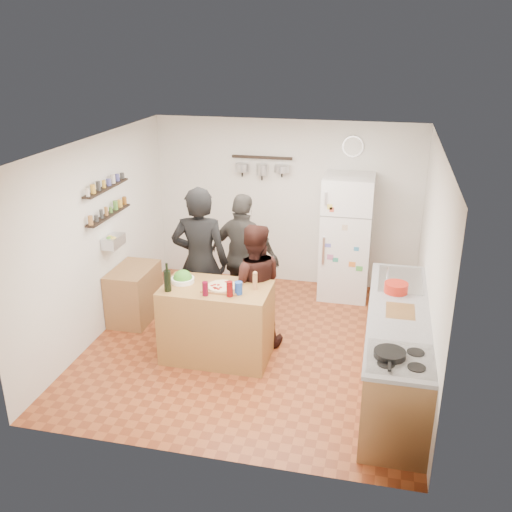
% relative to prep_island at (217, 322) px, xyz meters
% --- Properties ---
extents(room_shell, '(4.20, 4.20, 4.20)m').
position_rel_prep_island_xyz_m(room_shell, '(0.36, 0.76, 0.79)').
color(room_shell, brown).
rests_on(room_shell, ground).
extents(prep_island, '(1.25, 0.72, 0.91)m').
position_rel_prep_island_xyz_m(prep_island, '(0.00, 0.00, 0.00)').
color(prep_island, olive).
rests_on(prep_island, floor).
extents(pizza_board, '(0.42, 0.34, 0.02)m').
position_rel_prep_island_xyz_m(pizza_board, '(0.08, -0.02, 0.47)').
color(pizza_board, '#915E34').
rests_on(pizza_board, prep_island).
extents(pizza, '(0.34, 0.34, 0.02)m').
position_rel_prep_island_xyz_m(pizza, '(0.08, -0.02, 0.48)').
color(pizza, beige).
rests_on(pizza, pizza_board).
extents(salad_bowl, '(0.27, 0.27, 0.05)m').
position_rel_prep_island_xyz_m(salad_bowl, '(-0.42, 0.05, 0.48)').
color(salad_bowl, white).
rests_on(salad_bowl, prep_island).
extents(wine_bottle, '(0.08, 0.08, 0.25)m').
position_rel_prep_island_xyz_m(wine_bottle, '(-0.50, -0.22, 0.58)').
color(wine_bottle, black).
rests_on(wine_bottle, prep_island).
extents(wine_glass_near, '(0.07, 0.07, 0.16)m').
position_rel_prep_island_xyz_m(wine_glass_near, '(-0.05, -0.24, 0.54)').
color(wine_glass_near, '#54071A').
rests_on(wine_glass_near, prep_island).
extents(wine_glass_far, '(0.07, 0.07, 0.18)m').
position_rel_prep_island_xyz_m(wine_glass_far, '(0.22, -0.20, 0.54)').
color(wine_glass_far, '#5D080A').
rests_on(wine_glass_far, prep_island).
extents(pepper_mill, '(0.05, 0.05, 0.17)m').
position_rel_prep_island_xyz_m(pepper_mill, '(0.45, 0.05, 0.54)').
color(pepper_mill, '#AC7848').
rests_on(pepper_mill, prep_island).
extents(salt_canister, '(0.09, 0.09, 0.14)m').
position_rel_prep_island_xyz_m(salt_canister, '(0.30, -0.12, 0.53)').
color(salt_canister, navy).
rests_on(salt_canister, prep_island).
extents(person_left, '(0.76, 0.55, 1.94)m').
position_rel_prep_island_xyz_m(person_left, '(-0.37, 0.54, 0.52)').
color(person_left, black).
rests_on(person_left, floor).
extents(person_center, '(0.88, 0.76, 1.56)m').
position_rel_prep_island_xyz_m(person_center, '(0.34, 0.43, 0.32)').
color(person_center, black).
rests_on(person_center, floor).
extents(person_back, '(1.08, 0.64, 1.73)m').
position_rel_prep_island_xyz_m(person_back, '(0.05, 1.10, 0.41)').
color(person_back, '#2E2C29').
rests_on(person_back, floor).
extents(counter_run, '(0.63, 2.63, 0.90)m').
position_rel_prep_island_xyz_m(counter_run, '(2.06, -0.18, -0.01)').
color(counter_run, '#9E7042').
rests_on(counter_run, floor).
extents(stove_top, '(0.60, 0.62, 0.02)m').
position_rel_prep_island_xyz_m(stove_top, '(2.06, -1.13, 0.46)').
color(stove_top, white).
rests_on(stove_top, counter_run).
extents(skillet, '(0.29, 0.29, 0.06)m').
position_rel_prep_island_xyz_m(skillet, '(1.96, -1.12, 0.49)').
color(skillet, black).
rests_on(skillet, stove_top).
extents(sink, '(0.50, 0.80, 0.03)m').
position_rel_prep_island_xyz_m(sink, '(2.06, 0.67, 0.46)').
color(sink, silver).
rests_on(sink, counter_run).
extents(cutting_board, '(0.30, 0.40, 0.02)m').
position_rel_prep_island_xyz_m(cutting_board, '(2.06, -0.16, 0.46)').
color(cutting_board, '#9C6B38').
rests_on(cutting_board, counter_run).
extents(red_bowl, '(0.26, 0.26, 0.11)m').
position_rel_prep_island_xyz_m(red_bowl, '(2.01, 0.30, 0.52)').
color(red_bowl, red).
rests_on(red_bowl, counter_run).
extents(fridge, '(0.70, 0.68, 1.80)m').
position_rel_prep_island_xyz_m(fridge, '(1.31, 2.12, 0.45)').
color(fridge, white).
rests_on(fridge, floor).
extents(wall_clock, '(0.30, 0.03, 0.30)m').
position_rel_prep_island_xyz_m(wall_clock, '(1.31, 2.45, 1.69)').
color(wall_clock, silver).
rests_on(wall_clock, back_wall).
extents(spice_shelf_lower, '(0.12, 1.00, 0.02)m').
position_rel_prep_island_xyz_m(spice_shelf_lower, '(-1.57, 0.57, 1.04)').
color(spice_shelf_lower, black).
rests_on(spice_shelf_lower, left_wall).
extents(spice_shelf_upper, '(0.12, 1.00, 0.02)m').
position_rel_prep_island_xyz_m(spice_shelf_upper, '(-1.57, 0.57, 1.40)').
color(spice_shelf_upper, black).
rests_on(spice_shelf_upper, left_wall).
extents(produce_basket, '(0.18, 0.35, 0.14)m').
position_rel_prep_island_xyz_m(produce_basket, '(-1.54, 0.57, 0.69)').
color(produce_basket, silver).
rests_on(produce_basket, left_wall).
extents(side_table, '(0.50, 0.80, 0.73)m').
position_rel_prep_island_xyz_m(side_table, '(-1.38, 0.70, -0.09)').
color(side_table, olive).
rests_on(side_table, floor).
extents(pot_rack, '(0.90, 0.04, 0.04)m').
position_rel_prep_island_xyz_m(pot_rack, '(0.01, 2.37, 1.49)').
color(pot_rack, black).
rests_on(pot_rack, back_wall).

